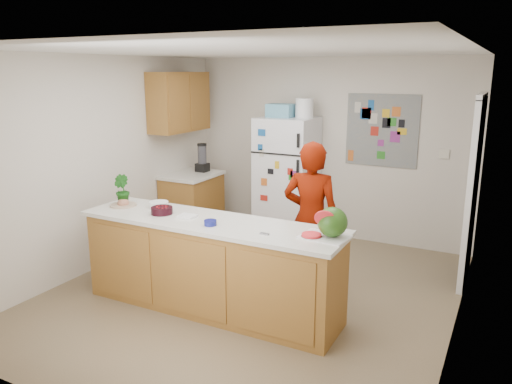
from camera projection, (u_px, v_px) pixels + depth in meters
The scene contains 26 objects.
floor at pixel (253, 294), 5.34m from camera, with size 4.00×4.50×0.02m, color brown.
wall_back at pixel (328, 149), 6.99m from camera, with size 4.00×0.02×2.50m, color beige.
wall_left at pixel (104, 163), 5.94m from camera, with size 0.02×4.50×2.50m, color beige.
wall_right at pixel (466, 203), 4.14m from camera, with size 0.02×4.50×2.50m, color beige.
ceiling at pixel (252, 50), 4.75m from camera, with size 4.00×4.50×0.02m, color white.
doorway at pixel (474, 192), 5.46m from camera, with size 0.03×0.85×2.04m, color black.
peninsula_base at pixel (211, 267), 4.89m from camera, with size 2.60×0.62×0.88m, color brown.
peninsula_top at pixel (210, 222), 4.79m from camera, with size 2.68×0.70×0.04m, color silver.
side_counter_base at pixel (192, 206), 7.16m from camera, with size 0.60×0.80×0.86m, color brown.
side_counter_top at pixel (191, 175), 7.05m from camera, with size 0.64×0.84×0.04m, color silver.
upper_cabinets at pixel (179, 102), 6.83m from camera, with size 0.35×1.00×0.80m, color brown.
refrigerator at pixel (287, 179), 6.96m from camera, with size 0.75×0.70×1.70m, color silver.
fridge_top_bin at pixel (281, 110), 6.78m from camera, with size 0.35×0.28×0.18m, color #5999B2.
photo_collage at pixel (382, 131), 6.57m from camera, with size 0.95×0.01×0.95m, color slate.
person at pixel (311, 219), 5.18m from camera, with size 0.60×0.39×1.63m, color #5E0E00.
blender_appliance at pixel (202, 158), 7.16m from camera, with size 0.12×0.12×0.38m, color black.
cutting_board at pixel (324, 237), 4.29m from camera, with size 0.40×0.30×0.01m, color white.
watermelon at pixel (332, 222), 4.25m from camera, with size 0.26×0.26×0.26m, color #1A4E0F.
watermelon_slice at pixel (311, 235), 4.29m from camera, with size 0.17×0.17×0.02m, color #C7223F.
cherry_bowl at pixel (162, 210), 4.99m from camera, with size 0.22×0.22×0.07m, color black.
white_bowl at pixel (159, 204), 5.24m from camera, with size 0.20×0.20×0.06m, color silver.
cobalt_bowl at pixel (210, 223), 4.62m from camera, with size 0.12×0.12×0.05m, color navy.
plate at pixel (123, 205), 5.30m from camera, with size 0.28×0.28×0.02m, color beige.
paper_towel at pixel (187, 216), 4.88m from camera, with size 0.17×0.15×0.02m, color silver.
keys at pixel (264, 234), 4.37m from camera, with size 0.08×0.04×0.01m, color gray.
potted_plant at pixel (122, 190), 5.29m from camera, with size 0.18×0.14×0.33m, color #154614.
Camera 1 is at (2.31, -4.36, 2.32)m, focal length 35.00 mm.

